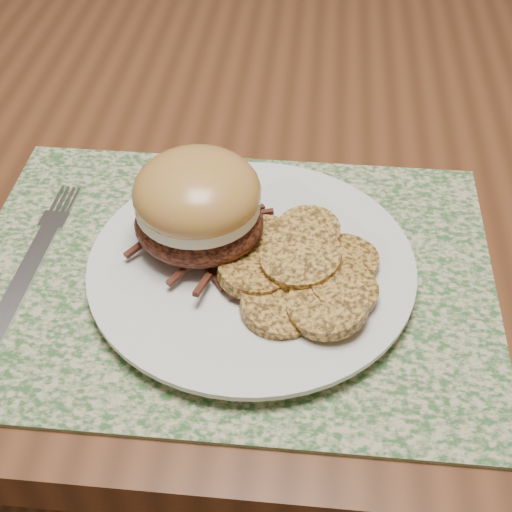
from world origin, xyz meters
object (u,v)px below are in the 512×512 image
(fork, at_px, (34,259))
(pork_sandwich, at_px, (198,205))
(dining_table, at_px, (78,164))
(dinner_plate, at_px, (252,267))

(fork, bearing_deg, pork_sandwich, 11.18)
(dining_table, xyz_separation_m, pork_sandwich, (0.19, -0.23, 0.14))
(dining_table, xyz_separation_m, fork, (0.05, -0.25, 0.09))
(pork_sandwich, relative_size, fork, 0.58)
(dining_table, height_order, dinner_plate, dinner_plate)
(dinner_plate, xyz_separation_m, pork_sandwich, (-0.05, 0.02, 0.05))
(pork_sandwich, height_order, fork, pork_sandwich)
(dining_table, relative_size, fork, 7.33)
(dinner_plate, bearing_deg, dining_table, 133.80)
(dinner_plate, height_order, fork, dinner_plate)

